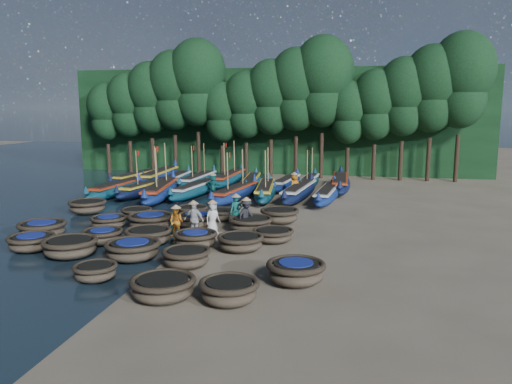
% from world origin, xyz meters
% --- Properties ---
extents(ground, '(120.00, 120.00, 0.00)m').
position_xyz_m(ground, '(0.00, 0.00, 0.00)').
color(ground, '#7A6E59').
rests_on(ground, ground).
extents(foliage_wall, '(40.00, 3.00, 10.00)m').
position_xyz_m(foliage_wall, '(0.00, 23.50, 5.00)').
color(foliage_wall, black).
rests_on(foliage_wall, ground).
extents(coracle_2, '(1.64, 1.64, 0.65)m').
position_xyz_m(coracle_2, '(-1.62, -8.89, 0.37)').
color(coracle_2, '#4C3F2F').
rests_on(coracle_2, ground).
extents(coracle_3, '(2.20, 2.20, 0.78)m').
position_xyz_m(coracle_3, '(1.51, -10.13, 0.45)').
color(coracle_3, '#4C3F2F').
rests_on(coracle_3, ground).
extents(coracle_4, '(2.27, 2.27, 0.80)m').
position_xyz_m(coracle_4, '(3.74, -10.04, 0.46)').
color(coracle_4, '#4C3F2F').
rests_on(coracle_4, ground).
extents(coracle_5, '(2.46, 2.46, 0.73)m').
position_xyz_m(coracle_5, '(-6.37, -5.84, 0.42)').
color(coracle_5, '#4C3F2F').
rests_on(coracle_5, ground).
extents(coracle_6, '(2.47, 2.47, 0.83)m').
position_xyz_m(coracle_6, '(-4.14, -6.40, 0.47)').
color(coracle_6, '#4C3F2F').
rests_on(coracle_6, ground).
extents(coracle_7, '(2.33, 2.33, 0.81)m').
position_xyz_m(coracle_7, '(-1.37, -6.23, 0.47)').
color(coracle_7, '#4C3F2F').
rests_on(coracle_7, ground).
extents(coracle_8, '(1.96, 1.96, 0.76)m').
position_xyz_m(coracle_8, '(1.14, -6.71, 0.43)').
color(coracle_8, '#4C3F2F').
rests_on(coracle_8, ground).
extents(coracle_9, '(2.17, 2.17, 0.85)m').
position_xyz_m(coracle_9, '(5.66, -7.81, 0.49)').
color(coracle_9, '#4C3F2F').
rests_on(coracle_9, ground).
extents(coracle_10, '(2.32, 2.32, 0.80)m').
position_xyz_m(coracle_10, '(-7.28, -3.72, 0.46)').
color(coracle_10, '#4C3F2F').
rests_on(coracle_10, ground).
extents(coracle_11, '(2.00, 2.00, 0.71)m').
position_xyz_m(coracle_11, '(-3.81, -4.21, 0.41)').
color(coracle_11, '#4C3F2F').
rests_on(coracle_11, ground).
extents(coracle_12, '(2.31, 2.31, 0.78)m').
position_xyz_m(coracle_12, '(-1.69, -3.89, 0.45)').
color(coracle_12, '#4C3F2F').
rests_on(coracle_12, ground).
extents(coracle_13, '(2.00, 2.00, 0.76)m').
position_xyz_m(coracle_13, '(0.63, -3.96, 0.44)').
color(coracle_13, '#4C3F2F').
rests_on(coracle_13, ground).
extents(coracle_14, '(2.16, 2.16, 0.73)m').
position_xyz_m(coracle_14, '(2.75, -4.07, 0.42)').
color(coracle_14, '#4C3F2F').
rests_on(coracle_14, ground).
extents(coracle_15, '(2.01, 2.01, 0.67)m').
position_xyz_m(coracle_15, '(-5.00, -1.34, 0.39)').
color(coracle_15, '#4C3F2F').
rests_on(coracle_15, ground).
extents(coracle_16, '(2.58, 2.58, 0.82)m').
position_xyz_m(coracle_16, '(-2.77, -1.03, 0.47)').
color(coracle_16, '#4C3F2F').
rests_on(coracle_16, ground).
extents(coracle_17, '(2.29, 2.29, 0.79)m').
position_xyz_m(coracle_17, '(-0.47, -0.28, 0.45)').
color(coracle_17, '#4C3F2F').
rests_on(coracle_17, ground).
extents(coracle_18, '(2.67, 2.67, 0.78)m').
position_xyz_m(coracle_18, '(2.49, -0.62, 0.45)').
color(coracle_18, '#4C3F2F').
rests_on(coracle_18, ground).
extents(coracle_19, '(2.14, 2.14, 0.64)m').
position_xyz_m(coracle_19, '(3.94, -2.31, 0.37)').
color(coracle_19, '#4C3F2F').
rests_on(coracle_19, ground).
extents(coracle_20, '(2.63, 2.63, 0.81)m').
position_xyz_m(coracle_20, '(-8.04, 1.87, 0.46)').
color(coracle_20, '#4C3F2F').
rests_on(coracle_20, ground).
extents(coracle_21, '(1.86, 1.86, 0.65)m').
position_xyz_m(coracle_21, '(-4.49, 1.02, 0.37)').
color(coracle_21, '#4C3F2F').
rests_on(coracle_21, ground).
extents(coracle_22, '(2.16, 2.16, 0.68)m').
position_xyz_m(coracle_22, '(-1.51, 2.08, 0.39)').
color(coracle_22, '#4C3F2F').
rests_on(coracle_22, ground).
extents(coracle_23, '(1.85, 1.85, 0.66)m').
position_xyz_m(coracle_23, '(0.34, 1.66, 0.38)').
color(coracle_23, '#4C3F2F').
rests_on(coracle_23, ground).
extents(coracle_24, '(2.52, 2.52, 0.83)m').
position_xyz_m(coracle_24, '(3.67, 1.59, 0.47)').
color(coracle_24, '#4C3F2F').
rests_on(coracle_24, ground).
extents(long_boat_1, '(2.03, 8.08, 1.43)m').
position_xyz_m(long_boat_1, '(-9.09, 7.93, 0.54)').
color(long_boat_1, '#0E3B52').
rests_on(long_boat_1, ground).
extents(long_boat_2, '(2.51, 7.87, 3.38)m').
position_xyz_m(long_boat_2, '(-7.09, 8.65, 0.54)').
color(long_boat_2, '#0E1335').
rests_on(long_boat_2, ground).
extents(long_boat_3, '(2.90, 8.94, 3.84)m').
position_xyz_m(long_boat_3, '(-5.51, 7.20, 0.61)').
color(long_boat_3, navy).
rests_on(long_boat_3, ground).
extents(long_boat_4, '(2.33, 7.76, 1.38)m').
position_xyz_m(long_boat_4, '(-3.51, 8.71, 0.52)').
color(long_boat_4, '#0E3B52').
rests_on(long_boat_4, ground).
extents(long_boat_5, '(2.62, 8.04, 3.45)m').
position_xyz_m(long_boat_5, '(-0.32, 7.69, 0.55)').
color(long_boat_5, navy).
rests_on(long_boat_5, ground).
extents(long_boat_6, '(2.31, 8.25, 3.53)m').
position_xyz_m(long_boat_6, '(1.57, 8.92, 0.56)').
color(long_boat_6, '#0E3B52').
rests_on(long_boat_6, ground).
extents(long_boat_7, '(2.48, 8.40, 1.49)m').
position_xyz_m(long_boat_7, '(3.94, 8.98, 0.57)').
color(long_boat_7, '#0E1335').
rests_on(long_boat_7, ground).
extents(long_boat_8, '(2.05, 7.70, 1.36)m').
position_xyz_m(long_boat_8, '(5.89, 8.57, 0.52)').
color(long_boat_8, navy).
rests_on(long_boat_8, ground).
extents(long_boat_9, '(2.12, 7.54, 1.33)m').
position_xyz_m(long_boat_9, '(-10.36, 13.70, 0.51)').
color(long_boat_9, '#0E1335').
rests_on(long_boat_9, ground).
extents(long_boat_10, '(1.93, 9.22, 1.62)m').
position_xyz_m(long_boat_10, '(-8.40, 14.04, 0.62)').
color(long_boat_10, navy).
rests_on(long_boat_10, ground).
extents(long_boat_11, '(1.64, 8.17, 1.44)m').
position_xyz_m(long_boat_11, '(-6.48, 12.47, 0.55)').
color(long_boat_11, '#0E3B52').
rests_on(long_boat_11, ground).
extents(long_boat_12, '(1.88, 8.05, 3.42)m').
position_xyz_m(long_boat_12, '(-4.67, 13.11, 0.54)').
color(long_boat_12, '#0E3B52').
rests_on(long_boat_12, ground).
extents(long_boat_13, '(1.86, 8.50, 3.61)m').
position_xyz_m(long_boat_13, '(-2.42, 14.32, 0.57)').
color(long_boat_13, '#0E3B52').
rests_on(long_boat_13, ground).
extents(long_boat_14, '(1.98, 7.46, 1.32)m').
position_xyz_m(long_boat_14, '(-0.32, 13.25, 0.50)').
color(long_boat_14, '#0E3B52').
rests_on(long_boat_14, ground).
extents(long_boat_15, '(2.19, 7.33, 1.30)m').
position_xyz_m(long_boat_15, '(2.47, 13.36, 0.49)').
color(long_boat_15, navy).
rests_on(long_boat_15, ground).
extents(long_boat_16, '(1.77, 7.42, 3.16)m').
position_xyz_m(long_boat_16, '(4.14, 13.92, 0.50)').
color(long_boat_16, '#0E3B52').
rests_on(long_boat_16, ground).
extents(long_boat_17, '(1.69, 8.80, 1.55)m').
position_xyz_m(long_boat_17, '(6.61, 13.37, 0.59)').
color(long_boat_17, '#0E1335').
rests_on(long_boat_17, ground).
extents(fisherman_0, '(0.91, 0.96, 1.85)m').
position_xyz_m(fisherman_0, '(0.67, -1.27, 0.89)').
color(fisherman_0, beige).
rests_on(fisherman_0, ground).
extents(fisherman_1, '(0.72, 0.53, 2.00)m').
position_xyz_m(fisherman_1, '(1.61, -0.10, 0.99)').
color(fisherman_1, '#1B736C').
rests_on(fisherman_1, ground).
extents(fisherman_2, '(0.83, 0.69, 1.74)m').
position_xyz_m(fisherman_2, '(-0.88, -2.32, 0.83)').
color(fisherman_2, '#AE6417').
rests_on(fisherman_2, ground).
extents(fisherman_3, '(1.12, 1.29, 1.93)m').
position_xyz_m(fisherman_3, '(2.27, -0.61, 0.90)').
color(fisherman_3, black).
rests_on(fisherman_3, ground).
extents(fisherman_4, '(1.09, 0.59, 1.97)m').
position_xyz_m(fisherman_4, '(-0.00, -2.23, 0.94)').
color(fisherman_4, beige).
rests_on(fisherman_4, ground).
extents(fisherman_5, '(1.56, 0.98, 1.81)m').
position_xyz_m(fisherman_5, '(-2.27, 9.05, 0.84)').
color(fisherman_5, '#1B736C').
rests_on(fisherman_5, ground).
extents(fisherman_6, '(0.88, 1.02, 1.96)m').
position_xyz_m(fisherman_6, '(3.53, 9.50, 0.94)').
color(fisherman_6, '#AE6417').
rests_on(fisherman_6, ground).
extents(tree_0, '(3.68, 3.68, 8.68)m').
position_xyz_m(tree_0, '(-16.00, 20.00, 5.97)').
color(tree_0, black).
rests_on(tree_0, ground).
extents(tree_1, '(4.09, 4.09, 9.65)m').
position_xyz_m(tree_1, '(-13.70, 20.00, 6.65)').
color(tree_1, black).
rests_on(tree_1, ground).
extents(tree_2, '(4.51, 4.51, 10.63)m').
position_xyz_m(tree_2, '(-11.40, 20.00, 7.32)').
color(tree_2, black).
rests_on(tree_2, ground).
extents(tree_3, '(4.92, 4.92, 11.60)m').
position_xyz_m(tree_3, '(-9.10, 20.00, 8.00)').
color(tree_3, black).
rests_on(tree_3, ground).
extents(tree_4, '(5.34, 5.34, 12.58)m').
position_xyz_m(tree_4, '(-6.80, 20.00, 8.67)').
color(tree_4, black).
rests_on(tree_4, ground).
extents(tree_5, '(3.68, 3.68, 8.68)m').
position_xyz_m(tree_5, '(-4.50, 20.00, 5.97)').
color(tree_5, black).
rests_on(tree_5, ground).
extents(tree_6, '(4.09, 4.09, 9.65)m').
position_xyz_m(tree_6, '(-2.20, 20.00, 6.65)').
color(tree_6, black).
rests_on(tree_6, ground).
extents(tree_7, '(4.51, 4.51, 10.63)m').
position_xyz_m(tree_7, '(0.10, 20.00, 7.32)').
color(tree_7, black).
rests_on(tree_7, ground).
extents(tree_8, '(4.92, 4.92, 11.60)m').
position_xyz_m(tree_8, '(2.40, 20.00, 8.00)').
color(tree_8, black).
rests_on(tree_8, ground).
extents(tree_9, '(5.34, 5.34, 12.58)m').
position_xyz_m(tree_9, '(4.70, 20.00, 8.67)').
color(tree_9, black).
rests_on(tree_9, ground).
extents(tree_10, '(3.68, 3.68, 8.68)m').
position_xyz_m(tree_10, '(7.00, 20.00, 5.97)').
color(tree_10, black).
rests_on(tree_10, ground).
extents(tree_11, '(4.09, 4.09, 9.65)m').
position_xyz_m(tree_11, '(9.30, 20.00, 6.65)').
color(tree_11, black).
rests_on(tree_11, ground).
extents(tree_12, '(4.51, 4.51, 10.63)m').
position_xyz_m(tree_12, '(11.60, 20.00, 7.32)').
color(tree_12, black).
rests_on(tree_12, ground).
extents(tree_13, '(4.92, 4.92, 11.60)m').
position_xyz_m(tree_13, '(13.90, 20.00, 8.00)').
color(tree_13, black).
rests_on(tree_13, ground).
extents(tree_14, '(5.34, 5.34, 12.58)m').
position_xyz_m(tree_14, '(16.20, 20.00, 8.67)').
color(tree_14, black).
rests_on(tree_14, ground).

